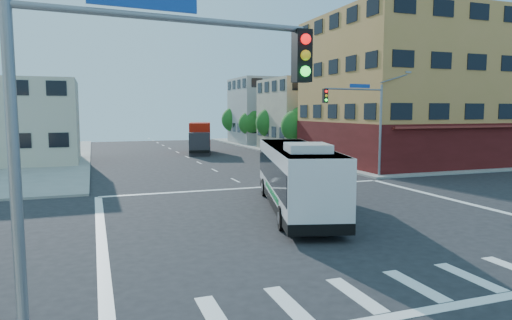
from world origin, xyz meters
name	(u,v)px	position (x,y,z in m)	size (l,w,h in m)	color
ground	(318,221)	(0.00, 0.00, 0.00)	(120.00, 120.00, 0.00)	black
sidewalk_ne	(423,146)	(35.00, 35.00, 0.07)	(50.00, 50.00, 0.15)	gray
corner_building_ne	(414,102)	(19.99, 18.48, 5.89)	(18.10, 15.44, 14.00)	#BE8044
building_east_near	(314,115)	(16.98, 33.98, 4.51)	(12.06, 10.06, 9.00)	#B6AB8B
building_east_far	(273,111)	(16.98, 47.98, 5.01)	(12.06, 10.06, 10.00)	#969691
building_west	(10,122)	(-17.02, 29.98, 4.01)	(12.06, 10.06, 8.00)	beige
signal_mast_ne	(362,112)	(9.08, 10.62, 4.98)	(7.91, 1.13, 8.07)	slate
signal_mast_sw	(130,115)	(-9.08, -10.64, 4.98)	(7.91, 1.01, 8.07)	slate
street_tree_a	(298,124)	(11.90, 27.92, 3.59)	(3.60, 3.60, 5.53)	#331E12
street_tree_b	(271,121)	(11.90, 35.92, 3.75)	(3.80, 3.80, 5.79)	#331E12
street_tree_c	(251,122)	(11.90, 43.92, 3.46)	(3.40, 3.40, 5.29)	#331E12
street_tree_d	(235,118)	(11.90, 51.92, 3.88)	(4.00, 4.00, 6.03)	#331E12
transit_bus	(296,176)	(-0.04, 2.41, 1.77)	(5.76, 12.49, 3.62)	black
box_truck	(200,139)	(2.33, 34.78, 1.76)	(4.19, 8.37, 3.62)	#26262A
parked_car	(295,150)	(11.51, 27.63, 0.74)	(1.76, 4.36, 1.49)	gold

